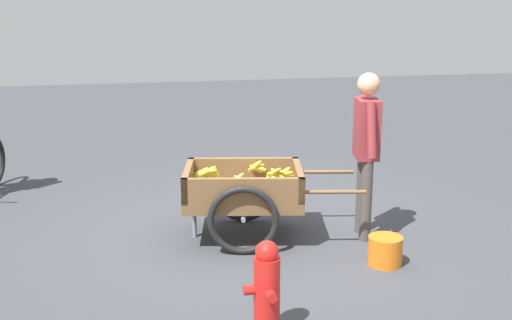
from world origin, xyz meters
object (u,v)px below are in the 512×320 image
Objects in this scene: fire_hydrant at (267,288)px; fruit_cart at (244,193)px; vendor_person at (366,141)px; plastic_bucket at (385,251)px.

fruit_cart is at bearing -96.55° from fire_hydrant.
vendor_person reaches higher than plastic_bucket.
fire_hydrant is at bearing 83.45° from fruit_cart.
vendor_person is at bearing -95.61° from plastic_bucket.
plastic_bucket is at bearing 84.39° from vendor_person.
fruit_cart is 2.64× the size of fire_hydrant.
vendor_person is at bearing -129.77° from fire_hydrant.
fire_hydrant is at bearing 35.85° from plastic_bucket.
fire_hydrant is 2.28× the size of plastic_bucket.
vendor_person is 2.35× the size of fire_hydrant.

